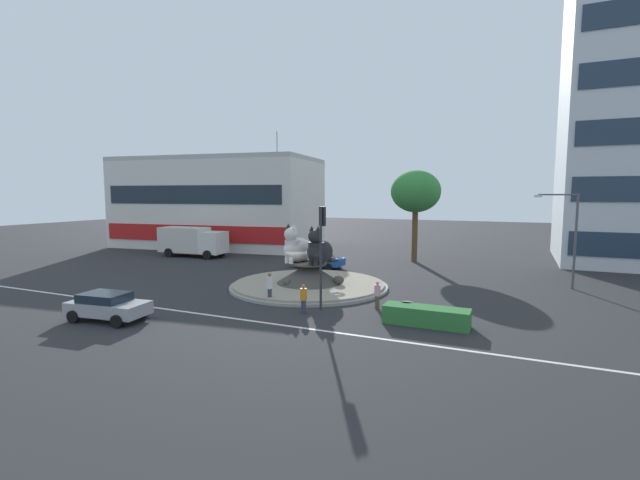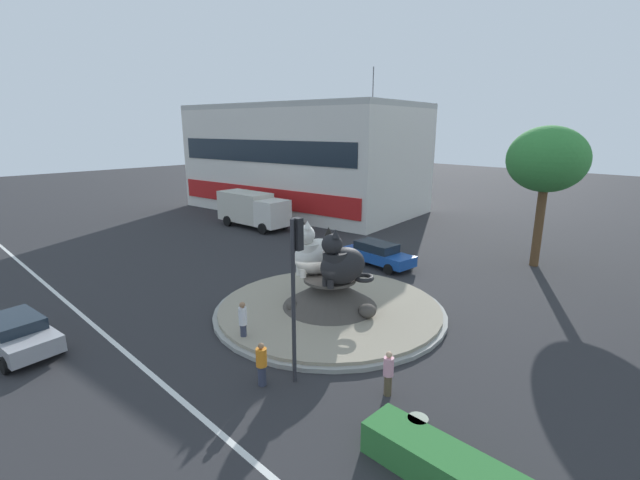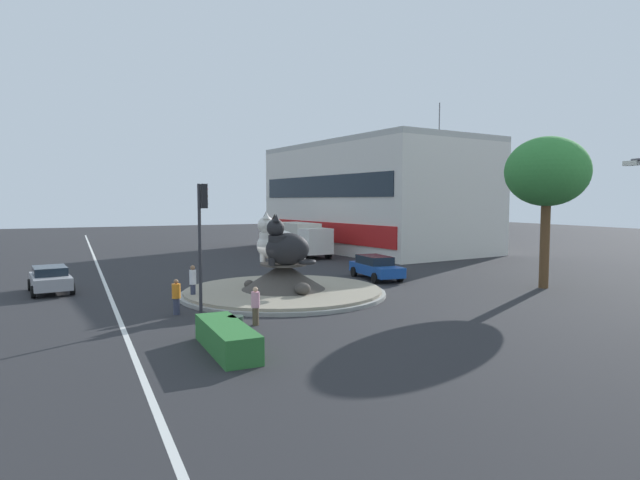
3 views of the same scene
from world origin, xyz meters
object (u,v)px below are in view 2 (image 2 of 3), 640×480
at_px(hatchback_near_shophouse, 378,254).
at_px(delivery_box_truck, 252,209).
at_px(broadleaf_tree_behind_island, 547,160).
at_px(litter_bin, 417,432).
at_px(pedestrian_pink_shirt, 388,372).
at_px(cat_statue_white, 315,254).
at_px(sedan_on_far_lane, 17,334).
at_px(shophouse_block, 304,158).
at_px(pedestrian_orange_shirt, 262,363).
at_px(cat_statue_black, 341,263).
at_px(pedestrian_white_shirt, 243,321).
at_px(traffic_light_mast, 295,272).

distance_m(hatchback_near_shophouse, delivery_box_truck, 14.41).
distance_m(broadleaf_tree_behind_island, litter_bin, 20.33).
distance_m(pedestrian_pink_shirt, delivery_box_truck, 25.84).
relative_size(cat_statue_white, hatchback_near_shophouse, 0.59).
bearing_deg(pedestrian_pink_shirt, sedan_on_far_lane, -74.39).
relative_size(shophouse_block, delivery_box_truck, 3.45).
xyz_separation_m(pedestrian_pink_shirt, pedestrian_orange_shirt, (-3.36, -2.51, -0.00)).
relative_size(cat_statue_black, broadleaf_tree_behind_island, 0.30).
distance_m(shophouse_block, pedestrian_orange_shirt, 33.28).
bearing_deg(pedestrian_orange_shirt, pedestrian_white_shirt, -175.81).
distance_m(cat_statue_white, hatchback_near_shophouse, 7.85).
bearing_deg(pedestrian_orange_shirt, cat_statue_black, 134.69).
bearing_deg(pedestrian_orange_shirt, traffic_light_mast, 88.77).
distance_m(pedestrian_pink_shirt, pedestrian_orange_shirt, 4.19).
distance_m(cat_statue_white, pedestrian_white_shirt, 4.95).
xyz_separation_m(pedestrian_pink_shirt, delivery_box_truck, (-22.93, 11.89, 0.81)).
bearing_deg(hatchback_near_shophouse, shophouse_block, 153.92).
distance_m(broadleaf_tree_behind_island, sedan_on_far_lane, 27.98).
distance_m(sedan_on_far_lane, hatchback_near_shophouse, 18.77).
bearing_deg(sedan_on_far_lane, broadleaf_tree_behind_island, 61.28).
height_order(pedestrian_pink_shirt, pedestrian_white_shirt, pedestrian_white_shirt).
bearing_deg(delivery_box_truck, hatchback_near_shophouse, -7.72).
distance_m(cat_statue_black, traffic_light_mast, 5.37).
distance_m(pedestrian_pink_shirt, litter_bin, 2.44).
bearing_deg(cat_statue_white, pedestrian_orange_shirt, 46.86).
bearing_deg(hatchback_near_shophouse, cat_statue_white, -71.79).
height_order(shophouse_block, broadleaf_tree_behind_island, shophouse_block).
bearing_deg(litter_bin, shophouse_block, 141.31).
distance_m(hatchback_near_shophouse, litter_bin, 16.14).
xyz_separation_m(pedestrian_white_shirt, sedan_on_far_lane, (-5.67, -6.49, -0.20)).
bearing_deg(pedestrian_pink_shirt, broadleaf_tree_behind_island, 167.84).
bearing_deg(hatchback_near_shophouse, pedestrian_orange_shirt, -64.13).
relative_size(traffic_light_mast, shophouse_block, 0.23).
distance_m(pedestrian_pink_shirt, sedan_on_far_lane, 14.15).
bearing_deg(hatchback_near_shophouse, litter_bin, -44.68).
relative_size(broadleaf_tree_behind_island, delivery_box_truck, 1.20).
xyz_separation_m(broadleaf_tree_behind_island, hatchback_near_shophouse, (-7.01, -6.88, -5.76)).
height_order(pedestrian_pink_shirt, litter_bin, pedestrian_pink_shirt).
bearing_deg(broadleaf_tree_behind_island, cat_statue_black, -103.30).
xyz_separation_m(traffic_light_mast, broadleaf_tree_behind_island, (1.18, 19.14, 2.60)).
height_order(cat_statue_black, pedestrian_pink_shirt, cat_statue_black).
xyz_separation_m(pedestrian_white_shirt, delivery_box_truck, (-16.72, 13.09, 0.67)).
bearing_deg(pedestrian_pink_shirt, litter_bin, 37.56).
relative_size(shophouse_block, sedan_on_far_lane, 5.84).
xyz_separation_m(broadleaf_tree_behind_island, delivery_box_truck, (-21.35, -5.78, -4.91)).
bearing_deg(delivery_box_truck, cat_statue_black, -29.10).
relative_size(pedestrian_orange_shirt, litter_bin, 1.73).
bearing_deg(cat_statue_black, traffic_light_mast, 34.79).
distance_m(traffic_light_mast, pedestrian_white_shirt, 4.57).
relative_size(sedan_on_far_lane, litter_bin, 4.66).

